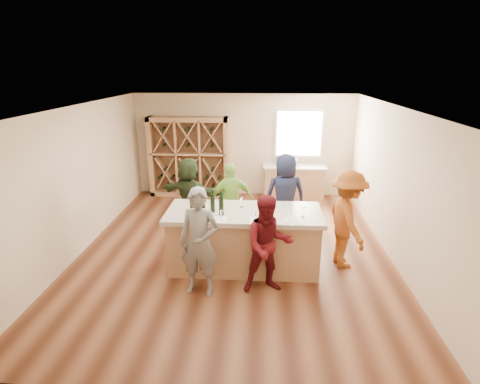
# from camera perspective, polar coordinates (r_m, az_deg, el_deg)

# --- Properties ---
(floor) EXTENTS (6.00, 7.00, 0.10)m
(floor) POSITION_cam_1_polar(r_m,az_deg,el_deg) (7.61, -0.86, -9.06)
(floor) COLOR brown
(floor) RESTS_ON ground
(ceiling) EXTENTS (6.00, 7.00, 0.10)m
(ceiling) POSITION_cam_1_polar(r_m,az_deg,el_deg) (6.77, -0.98, 13.22)
(ceiling) COLOR white
(ceiling) RESTS_ON ground
(wall_back) EXTENTS (6.00, 0.10, 2.80)m
(wall_back) POSITION_cam_1_polar(r_m,az_deg,el_deg) (10.49, 0.60, 7.17)
(wall_back) COLOR beige
(wall_back) RESTS_ON ground
(wall_front) EXTENTS (6.00, 0.10, 2.80)m
(wall_front) POSITION_cam_1_polar(r_m,az_deg,el_deg) (3.83, -5.15, -14.50)
(wall_front) COLOR beige
(wall_front) RESTS_ON ground
(wall_left) EXTENTS (0.10, 7.00, 2.80)m
(wall_left) POSITION_cam_1_polar(r_m,az_deg,el_deg) (7.90, -23.57, 1.71)
(wall_left) COLOR beige
(wall_left) RESTS_ON ground
(wall_right) EXTENTS (0.10, 7.00, 2.80)m
(wall_right) POSITION_cam_1_polar(r_m,az_deg,el_deg) (7.47, 23.10, 0.87)
(wall_right) COLOR beige
(wall_right) RESTS_ON ground
(window_frame) EXTENTS (1.30, 0.06, 1.30)m
(window_frame) POSITION_cam_1_polar(r_m,az_deg,el_deg) (10.38, 8.98, 8.79)
(window_frame) COLOR white
(window_frame) RESTS_ON wall_back
(window_pane) EXTENTS (1.18, 0.01, 1.18)m
(window_pane) POSITION_cam_1_polar(r_m,az_deg,el_deg) (10.35, 8.99, 8.75)
(window_pane) COLOR white
(window_pane) RESTS_ON wall_back
(wine_rack) EXTENTS (2.20, 0.45, 2.20)m
(wine_rack) POSITION_cam_1_polar(r_m,az_deg,el_deg) (10.47, -7.75, 5.29)
(wine_rack) COLOR #B17E54
(wine_rack) RESTS_ON floor
(back_counter_base) EXTENTS (1.60, 0.58, 0.86)m
(back_counter_base) POSITION_cam_1_polar(r_m,az_deg,el_deg) (10.42, 8.19, 1.38)
(back_counter_base) COLOR #B17E54
(back_counter_base) RESTS_ON floor
(back_counter_top) EXTENTS (1.70, 0.62, 0.06)m
(back_counter_top) POSITION_cam_1_polar(r_m,az_deg,el_deg) (10.29, 8.31, 3.83)
(back_counter_top) COLOR #B8AD96
(back_counter_top) RESTS_ON back_counter_base
(sink) EXTENTS (0.54, 0.54, 0.19)m
(sink) POSITION_cam_1_polar(r_m,az_deg,el_deg) (10.25, 7.23, 4.52)
(sink) COLOR silver
(sink) RESTS_ON back_counter_top
(faucet) EXTENTS (0.02, 0.02, 0.30)m
(faucet) POSITION_cam_1_polar(r_m,az_deg,el_deg) (10.41, 7.18, 5.06)
(faucet) COLOR silver
(faucet) RESTS_ON back_counter_top
(tasting_counter_base) EXTENTS (2.60, 1.00, 1.00)m
(tasting_counter_base) POSITION_cam_1_polar(r_m,az_deg,el_deg) (6.78, 0.61, -7.50)
(tasting_counter_base) COLOR #B17E54
(tasting_counter_base) RESTS_ON floor
(tasting_counter_top) EXTENTS (2.72, 1.12, 0.08)m
(tasting_counter_top) POSITION_cam_1_polar(r_m,az_deg,el_deg) (6.56, 0.63, -3.27)
(tasting_counter_top) COLOR #B8AD96
(tasting_counter_top) RESTS_ON tasting_counter_base
(wine_bottle_a) EXTENTS (0.09, 0.09, 0.31)m
(wine_bottle_a) POSITION_cam_1_polar(r_m,az_deg,el_deg) (6.47, -7.35, -1.95)
(wine_bottle_a) COLOR black
(wine_bottle_a) RESTS_ON tasting_counter_top
(wine_bottle_b) EXTENTS (0.08, 0.08, 0.32)m
(wine_bottle_b) POSITION_cam_1_polar(r_m,az_deg,el_deg) (6.29, -5.66, -2.42)
(wine_bottle_b) COLOR black
(wine_bottle_b) RESTS_ON tasting_counter_top
(wine_bottle_c) EXTENTS (0.08, 0.08, 0.32)m
(wine_bottle_c) POSITION_cam_1_polar(r_m,az_deg,el_deg) (6.49, -4.20, -1.69)
(wine_bottle_c) COLOR black
(wine_bottle_c) RESTS_ON tasting_counter_top
(wine_bottle_d) EXTENTS (0.10, 0.10, 0.34)m
(wine_bottle_d) POSITION_cam_1_polar(r_m,az_deg,el_deg) (6.35, -2.87, -2.05)
(wine_bottle_d) COLOR black
(wine_bottle_d) RESTS_ON tasting_counter_top
(wine_glass_a) EXTENTS (0.07, 0.07, 0.17)m
(wine_glass_a) POSITION_cam_1_polar(r_m,az_deg,el_deg) (6.12, -2.83, -3.69)
(wine_glass_a) COLOR white
(wine_glass_a) RESTS_ON tasting_counter_top
(wine_glass_b) EXTENTS (0.08, 0.08, 0.17)m
(wine_glass_b) POSITION_cam_1_polar(r_m,az_deg,el_deg) (6.06, 2.25, -3.91)
(wine_glass_b) COLOR white
(wine_glass_b) RESTS_ON tasting_counter_top
(wine_glass_c) EXTENTS (0.09, 0.09, 0.20)m
(wine_glass_c) POSITION_cam_1_polar(r_m,az_deg,el_deg) (6.07, 7.43, -3.91)
(wine_glass_c) COLOR white
(wine_glass_c) RESTS_ON tasting_counter_top
(wine_glass_d) EXTENTS (0.07, 0.07, 0.17)m
(wine_glass_d) POSITION_cam_1_polar(r_m,az_deg,el_deg) (6.37, 4.18, -2.84)
(wine_glass_d) COLOR white
(wine_glass_d) RESTS_ON tasting_counter_top
(wine_glass_e) EXTENTS (0.08, 0.08, 0.17)m
(wine_glass_e) POSITION_cam_1_polar(r_m,az_deg,el_deg) (6.36, 9.61, -3.10)
(wine_glass_e) COLOR white
(wine_glass_e) RESTS_ON tasting_counter_top
(tasting_menu_a) EXTENTS (0.26, 0.33, 0.00)m
(tasting_menu_a) POSITION_cam_1_polar(r_m,az_deg,el_deg) (6.20, -2.97, -4.23)
(tasting_menu_a) COLOR white
(tasting_menu_a) RESTS_ON tasting_counter_top
(tasting_menu_b) EXTENTS (0.24, 0.32, 0.00)m
(tasting_menu_b) POSITION_cam_1_polar(r_m,az_deg,el_deg) (6.16, 2.57, -4.37)
(tasting_menu_b) COLOR white
(tasting_menu_b) RESTS_ON tasting_counter_top
(tasting_menu_c) EXTENTS (0.31, 0.36, 0.00)m
(tasting_menu_c) POSITION_cam_1_polar(r_m,az_deg,el_deg) (6.19, 8.04, -4.44)
(tasting_menu_c) COLOR white
(tasting_menu_c) RESTS_ON tasting_counter_top
(person_near_left) EXTENTS (0.70, 0.56, 1.77)m
(person_near_left) POSITION_cam_1_polar(r_m,az_deg,el_deg) (5.92, -6.19, -7.62)
(person_near_left) COLOR slate
(person_near_left) RESTS_ON floor
(person_near_right) EXTENTS (0.87, 0.59, 1.63)m
(person_near_right) POSITION_cam_1_polar(r_m,az_deg,el_deg) (5.96, 4.34, -8.06)
(person_near_right) COLOR #590F14
(person_near_right) RESTS_ON floor
(person_server) EXTENTS (0.76, 1.24, 1.79)m
(person_server) POSITION_cam_1_polar(r_m,az_deg,el_deg) (6.94, 16.00, -4.04)
(person_server) COLOR #994C19
(person_server) RESTS_ON floor
(person_far_mid) EXTENTS (1.05, 0.77, 1.61)m
(person_far_mid) POSITION_cam_1_polar(r_m,az_deg,el_deg) (7.92, -1.38, -1.19)
(person_far_mid) COLOR #8CC64C
(person_far_mid) RESTS_ON floor
(person_far_right) EXTENTS (0.95, 0.70, 1.78)m
(person_far_right) POSITION_cam_1_polar(r_m,az_deg,el_deg) (7.99, 6.89, -0.47)
(person_far_right) COLOR #191E38
(person_far_right) RESTS_ON floor
(person_far_left) EXTENTS (1.64, 1.03, 1.66)m
(person_far_left) POSITION_cam_1_polar(r_m,az_deg,el_deg) (8.18, -7.69, -0.49)
(person_far_left) COLOR #263319
(person_far_left) RESTS_ON floor
(wine_glass_f) EXTENTS (0.07, 0.07, 0.18)m
(wine_glass_f) POSITION_cam_1_polar(r_m,az_deg,el_deg) (6.71, 0.29, -1.59)
(wine_glass_f) COLOR white
(wine_glass_f) RESTS_ON tasting_counter_top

